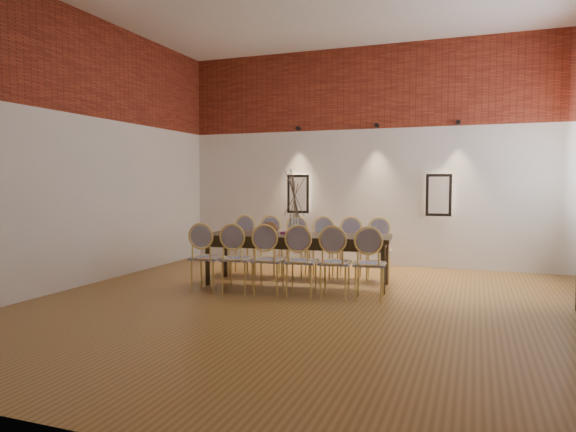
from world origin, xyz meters
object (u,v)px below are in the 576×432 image
(chair_near_b, at_px, (237,259))
(chair_far_f, at_px, (378,250))
(chair_far_c, at_px, (294,247))
(vase, at_px, (294,224))
(chair_near_a, at_px, (207,257))
(chair_near_c, at_px, (269,260))
(chair_far_e, at_px, (349,249))
(chair_near_f, at_px, (370,264))
(chair_far_b, at_px, (267,246))
(chair_near_e, at_px, (335,262))
(chair_far_a, at_px, (241,245))
(chair_near_d, at_px, (301,261))
(bowl, at_px, (270,228))
(dining_table, at_px, (297,260))
(chair_far_d, at_px, (321,248))
(book, at_px, (290,233))

(chair_near_b, distance_m, chair_far_f, 2.31)
(chair_far_c, relative_size, vase, 3.13)
(chair_near_b, bearing_deg, chair_near_a, 180.00)
(chair_near_c, bearing_deg, vase, 75.99)
(chair_near_c, distance_m, chair_far_e, 1.69)
(chair_near_b, height_order, chair_near_c, same)
(chair_near_f, bearing_deg, chair_far_b, 141.64)
(chair_far_e, bearing_deg, chair_near_e, 90.00)
(chair_far_a, bearing_deg, chair_near_d, 133.46)
(chair_far_a, bearing_deg, bowl, 133.32)
(chair_far_e, bearing_deg, chair_near_f, 107.53)
(chair_near_a, height_order, chair_far_a, same)
(chair_far_e, height_order, bowl, chair_far_e)
(chair_near_c, distance_m, chair_near_f, 1.36)
(dining_table, relative_size, chair_near_e, 2.89)
(chair_near_b, bearing_deg, chair_near_c, 0.00)
(dining_table, xyz_separation_m, chair_near_a, (-1.05, -0.83, 0.09))
(chair_far_b, bearing_deg, chair_near_a, 72.47)
(chair_far_a, xyz_separation_m, chair_far_d, (1.35, 0.14, 0.00))
(chair_far_a, relative_size, chair_far_f, 1.00)
(chair_near_c, bearing_deg, chair_near_a, -180.00)
(book, bearing_deg, chair_far_a, 153.94)
(chair_near_c, bearing_deg, chair_far_f, 46.54)
(chair_near_f, relative_size, chair_far_a, 1.00)
(chair_near_b, bearing_deg, chair_far_a, 107.53)
(chair_far_d, height_order, vase, vase)
(chair_near_c, distance_m, chair_near_e, 0.91)
(chair_near_a, bearing_deg, chair_far_e, 38.36)
(chair_near_c, relative_size, chair_near_e, 1.00)
(dining_table, relative_size, bowl, 11.31)
(chair_near_e, bearing_deg, bowl, 148.50)
(chair_near_c, xyz_separation_m, chair_near_e, (0.90, 0.09, 0.00))
(chair_near_a, distance_m, chair_near_f, 2.26)
(chair_far_a, xyz_separation_m, chair_far_e, (1.80, 0.18, 0.00))
(chair_near_a, distance_m, vase, 1.37)
(dining_table, bearing_deg, chair_far_f, 32.34)
(chair_near_d, xyz_separation_m, chair_far_a, (-1.49, 1.29, 0.00))
(chair_far_d, xyz_separation_m, bowl, (-0.55, -0.83, 0.37))
(chair_near_b, relative_size, chair_near_e, 1.00)
(chair_near_a, relative_size, chair_far_c, 1.00)
(chair_near_f, distance_m, chair_far_d, 1.69)
(chair_near_b, height_order, chair_far_a, same)
(chair_near_d, xyz_separation_m, book, (-0.44, 0.77, 0.30))
(chair_near_a, xyz_separation_m, chair_far_a, (-0.14, 1.43, 0.00))
(chair_far_f, bearing_deg, chair_near_f, 90.00)
(dining_table, relative_size, vase, 9.05)
(vase, bearing_deg, chair_far_c, 109.77)
(chair_far_d, xyz_separation_m, chair_far_f, (0.90, 0.09, 0.00))
(chair_near_d, relative_size, chair_far_b, 1.00)
(chair_near_a, xyz_separation_m, chair_far_f, (2.11, 1.65, 0.00))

